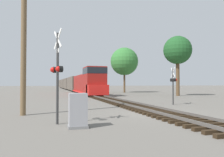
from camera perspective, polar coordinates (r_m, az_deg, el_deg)
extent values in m
plane|color=#666059|center=(14.53, 12.27, -8.94)|extent=(400.00, 400.00, 0.00)
cube|color=black|center=(10.39, 26.22, -11.43)|extent=(2.60, 0.22, 0.16)
cube|color=black|center=(10.83, 24.03, -11.04)|extent=(2.60, 0.22, 0.16)
cube|color=black|center=(11.29, 22.01, -10.66)|extent=(2.60, 0.22, 0.16)
cube|color=black|center=(11.76, 20.16, -10.30)|extent=(2.60, 0.22, 0.16)
cube|color=black|center=(12.24, 18.46, -9.95)|extent=(2.60, 0.22, 0.16)
cube|color=black|center=(12.73, 16.89, -9.63)|extent=(2.60, 0.22, 0.16)
cube|color=black|center=(13.23, 15.44, -9.32)|extent=(2.60, 0.22, 0.16)
cube|color=black|center=(13.74, 14.09, -9.03)|extent=(2.60, 0.22, 0.16)
cube|color=black|center=(14.25, 12.85, -8.76)|extent=(2.60, 0.22, 0.16)
cube|color=black|center=(14.78, 11.70, -8.50)|extent=(2.60, 0.22, 0.16)
cube|color=black|center=(15.30, 10.62, -8.26)|extent=(2.60, 0.22, 0.16)
cube|color=black|center=(15.84, 9.62, -8.03)|extent=(2.60, 0.22, 0.16)
cube|color=black|center=(16.37, 8.69, -7.82)|extent=(2.60, 0.22, 0.16)
cube|color=black|center=(16.92, 7.82, -7.61)|extent=(2.60, 0.22, 0.16)
cube|color=black|center=(17.46, 7.00, -7.42)|extent=(2.60, 0.22, 0.16)
cube|color=black|center=(18.01, 6.23, -7.24)|extent=(2.60, 0.22, 0.16)
cube|color=black|center=(18.56, 5.51, -7.06)|extent=(2.60, 0.22, 0.16)
cube|color=black|center=(19.12, 4.83, -6.90)|extent=(2.60, 0.22, 0.16)
cube|color=black|center=(19.67, 4.19, -6.75)|extent=(2.60, 0.22, 0.16)
cube|color=black|center=(20.23, 3.58, -6.60)|extent=(2.60, 0.22, 0.16)
cube|color=black|center=(20.80, 3.01, -6.46)|extent=(2.60, 0.22, 0.16)
cube|color=black|center=(21.36, 2.47, -6.32)|extent=(2.60, 0.22, 0.16)
cube|color=black|center=(21.93, 1.96, -6.20)|extent=(2.60, 0.22, 0.16)
cube|color=black|center=(22.49, 1.47, -6.08)|extent=(2.60, 0.22, 0.16)
cube|color=black|center=(23.06, 1.01, -5.96)|extent=(2.60, 0.22, 0.16)
cube|color=black|center=(23.64, 0.57, -5.85)|extent=(2.60, 0.22, 0.16)
cube|color=black|center=(24.21, 0.15, -5.74)|extent=(2.60, 0.22, 0.16)
cube|color=black|center=(24.78, -0.25, -5.64)|extent=(2.60, 0.22, 0.16)
cube|color=black|center=(25.36, -0.64, -5.55)|extent=(2.60, 0.22, 0.16)
cube|color=black|center=(25.93, -1.00, -5.45)|extent=(2.60, 0.22, 0.16)
cube|color=black|center=(26.51, -1.35, -5.36)|extent=(2.60, 0.22, 0.16)
cube|color=black|center=(27.09, -1.68, -5.28)|extent=(2.60, 0.22, 0.16)
cube|color=black|center=(27.67, -2.00, -5.20)|extent=(2.60, 0.22, 0.16)
cube|color=black|center=(28.25, -2.31, -5.12)|extent=(2.60, 0.22, 0.16)
cube|color=black|center=(28.83, -2.60, -5.04)|extent=(2.60, 0.22, 0.16)
cube|color=black|center=(29.41, -2.88, -4.97)|extent=(2.60, 0.22, 0.16)
cube|color=black|center=(29.99, -3.16, -4.90)|extent=(2.60, 0.22, 0.16)
cube|color=black|center=(30.57, -3.42, -4.83)|extent=(2.60, 0.22, 0.16)
cube|color=black|center=(31.16, -3.67, -4.77)|extent=(2.60, 0.22, 0.16)
cube|color=black|center=(31.74, -3.91, -4.71)|extent=(2.60, 0.22, 0.16)
cube|color=black|center=(32.33, -4.14, -4.65)|extent=(2.60, 0.22, 0.16)
cube|color=black|center=(32.91, -4.37, -4.59)|extent=(2.60, 0.22, 0.16)
cube|color=#56514C|center=(14.17, 9.69, -8.19)|extent=(0.07, 160.00, 0.15)
cube|color=#56514C|center=(14.85, 14.71, -7.85)|extent=(0.07, 160.00, 0.15)
cube|color=maroon|center=(43.03, -7.27, -1.35)|extent=(2.51, 13.73, 3.26)
cube|color=maroon|center=(33.58, -4.62, -0.57)|extent=(2.96, 4.31, 4.18)
cube|color=black|center=(33.64, -4.62, 1.95)|extent=(2.99, 4.36, 0.92)
cube|color=red|center=(31.49, -3.82, -2.98)|extent=(2.96, 1.96, 1.46)
cube|color=red|center=(40.15, -6.60, -3.50)|extent=(3.01, 19.22, 0.24)
cube|color=black|center=(33.90, -4.73, -3.78)|extent=(1.58, 2.20, 1.00)
cube|color=black|center=(46.44, -7.95, -3.13)|extent=(1.58, 2.20, 1.00)
cube|color=brown|center=(58.50, -9.73, -1.29)|extent=(2.81, 15.08, 3.38)
cube|color=black|center=(53.66, -9.12, -2.94)|extent=(1.58, 2.20, 0.90)
cube|color=black|center=(63.39, -10.26, -2.70)|extent=(1.58, 2.20, 0.90)
cube|color=brown|center=(74.72, -11.21, -1.30)|extent=(2.81, 15.08, 3.38)
cube|color=black|center=(69.85, -10.84, -2.57)|extent=(1.58, 2.20, 0.90)
cube|color=black|center=(79.61, -11.54, -2.42)|extent=(1.58, 2.20, 0.90)
cube|color=brown|center=(90.96, -12.16, -1.31)|extent=(2.81, 15.08, 3.38)
cube|color=black|center=(86.09, -11.92, -2.34)|extent=(1.58, 2.20, 0.90)
cube|color=black|center=(95.86, -12.39, -2.24)|extent=(1.58, 2.20, 0.90)
cube|color=brown|center=(107.22, -12.83, -1.31)|extent=(2.81, 15.08, 3.38)
cube|color=black|center=(102.34, -12.65, -2.18)|extent=(1.58, 2.20, 0.90)
cube|color=black|center=(112.12, -12.99, -2.11)|extent=(1.58, 2.20, 0.90)
cylinder|color=#333333|center=(10.70, -14.05, 0.05)|extent=(0.12, 0.12, 4.35)
cube|color=white|center=(10.91, -13.99, 9.95)|extent=(0.32, 0.89, 0.93)
cube|color=white|center=(10.91, -13.99, 9.95)|extent=(0.32, 0.89, 0.93)
cube|color=black|center=(10.72, -14.04, 2.30)|extent=(0.33, 0.83, 0.06)
cylinder|color=black|center=(11.04, -14.69, 2.20)|extent=(0.27, 0.34, 0.30)
sphere|color=red|center=(11.01, -15.18, 2.21)|extent=(0.26, 0.26, 0.26)
cylinder|color=black|center=(10.39, -13.35, 2.41)|extent=(0.27, 0.34, 0.30)
sphere|color=red|center=(10.36, -13.86, 2.43)|extent=(0.26, 0.26, 0.26)
cube|color=white|center=(10.81, -14.01, 7.09)|extent=(0.13, 0.31, 0.20)
cylinder|color=#333333|center=(20.73, 15.65, -2.12)|extent=(0.12, 0.12, 3.27)
cube|color=white|center=(20.75, 15.63, 1.57)|extent=(0.19, 0.92, 0.93)
cube|color=white|center=(20.75, 15.63, 1.57)|extent=(0.19, 0.92, 0.93)
cube|color=black|center=(20.73, 15.64, -0.36)|extent=(0.21, 0.86, 0.06)
cylinder|color=black|center=(20.41, 16.01, -0.34)|extent=(0.23, 0.33, 0.30)
sphere|color=red|center=(20.44, 16.27, -0.34)|extent=(0.26, 0.26, 0.26)
cylinder|color=black|center=(20.73, 15.64, -0.36)|extent=(0.23, 0.33, 0.30)
sphere|color=red|center=(20.77, 15.90, -0.36)|extent=(0.26, 0.26, 0.26)
cylinder|color=black|center=(21.06, 15.29, -0.38)|extent=(0.23, 0.33, 0.30)
sphere|color=red|center=(21.09, 15.54, -0.38)|extent=(0.26, 0.26, 0.26)
cube|color=white|center=(20.73, 15.64, 0.05)|extent=(0.09, 0.32, 0.20)
cube|color=slate|center=(9.81, -8.93, -12.29)|extent=(0.85, 0.69, 0.12)
cube|color=#939399|center=(9.69, -8.92, -7.91)|extent=(0.77, 0.63, 1.39)
cylinder|color=brown|center=(14.62, -22.07, 9.96)|extent=(0.33, 0.33, 9.54)
cylinder|color=brown|center=(36.28, 16.80, 0.35)|extent=(0.56, 0.56, 5.97)
sphere|color=#1E5123|center=(36.66, 16.75, 7.13)|extent=(4.48, 4.48, 4.48)
cylinder|color=brown|center=(47.99, 3.26, -0.68)|extent=(0.41, 0.41, 5.02)
sphere|color=#337533|center=(48.24, 3.25, 4.48)|extent=(6.09, 6.09, 6.09)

